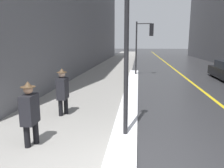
{
  "coord_description": "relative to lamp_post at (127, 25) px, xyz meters",
  "views": [
    {
      "loc": [
        0.55,
        -3.85,
        2.59
      ],
      "look_at": [
        -0.4,
        4.0,
        1.05
      ],
      "focal_mm": 35.0,
      "sensor_mm": 36.0,
      "label": 1
    }
  ],
  "objects": [
    {
      "name": "lamp_post",
      "position": [
        0.0,
        0.0,
        0.0
      ],
      "size": [
        0.28,
        0.28,
        5.03
      ],
      "color": "black",
      "rests_on": "ground"
    },
    {
      "name": "road_centre_stripe",
      "position": [
        3.76,
        13.26,
        -3.0
      ],
      "size": [
        0.16,
        80.0,
        0.0
      ],
      "color": "gold",
      "rests_on": "ground"
    },
    {
      "name": "pedestrian_trailing",
      "position": [
        -2.32,
        -0.74,
        -2.1
      ],
      "size": [
        0.35,
        0.52,
        1.66
      ],
      "rotation": [
        0.0,
        0.0,
        -1.54
      ],
      "color": "black",
      "rests_on": "ground"
    },
    {
      "name": "traffic_light_near",
      "position": [
        0.79,
        11.32,
        -0.06
      ],
      "size": [
        1.31,
        0.32,
        4.06
      ],
      "rotation": [
        0.0,
        0.0,
        -0.01
      ],
      "color": "black",
      "rests_on": "ground"
    },
    {
      "name": "sidewalk_slab",
      "position": [
        -2.24,
        13.26,
        -2.99
      ],
      "size": [
        4.0,
        80.0,
        0.01
      ],
      "color": "gray",
      "rests_on": "ground"
    },
    {
      "name": "snow_bank_curb",
      "position": [
        -0.03,
        5.13,
        -2.94
      ],
      "size": [
        0.7,
        16.74,
        0.12
      ],
      "color": "white",
      "rests_on": "ground"
    },
    {
      "name": "pedestrian_with_shoulder_bag",
      "position": [
        -2.31,
        1.64,
        -2.08
      ],
      "size": [
        0.36,
        0.73,
        1.68
      ],
      "rotation": [
        0.0,
        0.0,
        -1.54
      ],
      "color": "black",
      "rests_on": "ground"
    }
  ]
}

